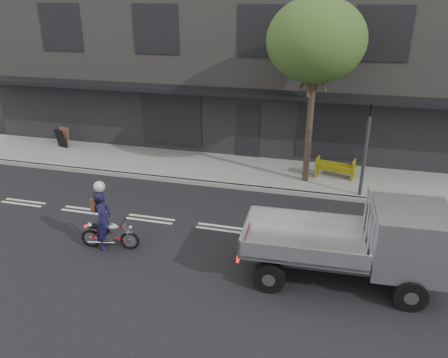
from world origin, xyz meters
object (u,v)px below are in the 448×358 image
street_tree (316,41)px  sandwich_board (61,139)px  rider (103,220)px  flatbed_ute (388,240)px  construction_barrier (335,170)px  traffic_light_pole (365,155)px  motorcycle (110,234)px

street_tree → sandwich_board: size_ratio=7.54×
street_tree → sandwich_board: 12.28m
rider → flatbed_ute: bearing=-97.1°
flatbed_ute → construction_barrier: size_ratio=3.35×
street_tree → traffic_light_pole: 4.23m
construction_barrier → sandwich_board: (-12.39, 0.69, 0.04)m
rider → flatbed_ute: (7.57, 0.18, 0.39)m
street_tree → flatbed_ute: size_ratio=1.38×
rider → sandwich_board: 9.41m
construction_barrier → street_tree: bearing=-162.7°
motorcycle → rider: bearing=171.6°
motorcycle → rider: (-0.15, -0.00, 0.43)m
traffic_light_pole → rider: bearing=-143.8°
traffic_light_pole → motorcycle: bearing=-143.2°
traffic_light_pole → flatbed_ute: traffic_light_pole is taller
rider → flatbed_ute: size_ratio=0.36×
sandwich_board → traffic_light_pole: bearing=8.7°
sandwich_board → motorcycle: bearing=-31.6°
traffic_light_pole → construction_barrier: (-0.93, 1.18, -1.09)m
street_tree → motorcycle: (-4.99, -6.08, -4.83)m
street_tree → flatbed_ute: (2.42, -5.90, -4.01)m
street_tree → flatbed_ute: 7.53m
rider → sandwich_board: bearing=32.5°
rider → sandwich_board: size_ratio=1.97×
traffic_light_pole → sandwich_board: bearing=172.0°
traffic_light_pole → motorcycle: 8.82m
sandwich_board → street_tree: bearing=11.6°
motorcycle → sandwich_board: 9.51m
motorcycle → sandwich_board: sandwich_board is taller
flatbed_ute → construction_barrier: bearing=99.7°
street_tree → construction_barrier: street_tree is taller
street_tree → traffic_light_pole: street_tree is taller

